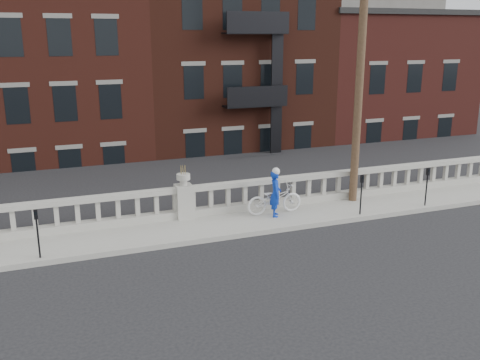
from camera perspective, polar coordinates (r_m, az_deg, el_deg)
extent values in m
plane|color=black|center=(14.25, -1.72, -9.48)|extent=(120.00, 120.00, 0.00)
cube|color=gray|center=(16.87, -5.09, -5.21)|extent=(32.00, 2.20, 0.15)
cube|color=gray|center=(17.67, -5.95, -3.58)|extent=(28.00, 0.34, 0.25)
cube|color=gray|center=(17.42, -6.03, -1.02)|extent=(28.00, 0.34, 0.16)
cube|color=gray|center=(17.53, -5.99, -2.27)|extent=(0.55, 0.55, 1.10)
cylinder|color=gray|center=(17.35, -6.05, -0.22)|extent=(0.24, 0.24, 0.20)
cylinder|color=gray|center=(17.30, -6.07, 0.35)|extent=(0.44, 0.44, 0.18)
cube|color=#605E59|center=(19.02, -6.00, -10.98)|extent=(36.00, 0.50, 5.15)
cube|color=black|center=(40.02, -13.98, -1.42)|extent=(80.00, 44.00, 0.50)
cube|color=#595651|center=(22.66, -13.68, -8.47)|extent=(16.00, 7.00, 4.00)
cube|color=#595651|center=(52.27, 9.49, 12.98)|extent=(14.00, 14.00, 18.00)
cube|color=#4C1D15|center=(32.43, -20.50, 7.34)|extent=(10.00, 14.00, 14.00)
cube|color=#3E1911|center=(33.92, -3.29, 9.86)|extent=(10.00, 14.00, 15.50)
cube|color=#541F19|center=(38.33, 11.27, 7.59)|extent=(10.00, 14.00, 12.00)
cube|color=black|center=(38.02, 11.77, 16.81)|extent=(10.30, 14.30, 0.30)
cylinder|color=#422D1E|center=(18.97, 12.76, 12.47)|extent=(0.28, 0.28, 10.00)
cylinder|color=black|center=(15.32, -20.72, -5.86)|extent=(0.05, 0.05, 1.10)
cube|color=black|center=(15.10, -20.96, -3.45)|extent=(0.10, 0.08, 0.26)
cube|color=black|center=(15.05, -20.97, -3.36)|extent=(0.06, 0.01, 0.08)
cylinder|color=black|center=(18.17, 12.77, -1.94)|extent=(0.05, 0.05, 1.10)
cube|color=black|center=(17.99, 12.89, 0.13)|extent=(0.10, 0.08, 0.26)
cube|color=black|center=(17.94, 12.98, 0.22)|extent=(0.06, 0.01, 0.08)
cylinder|color=black|center=(19.74, 19.25, -1.06)|extent=(0.05, 0.05, 1.10)
cube|color=black|center=(19.57, 19.42, 0.85)|extent=(0.10, 0.08, 0.26)
cube|color=black|center=(19.52, 19.51, 0.94)|extent=(0.06, 0.01, 0.08)
imported|color=silver|center=(17.90, 3.69, -2.01)|extent=(1.93, 0.70, 1.01)
imported|color=#0B2DA8|center=(17.55, 3.81, -1.46)|extent=(0.55, 0.66, 1.54)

